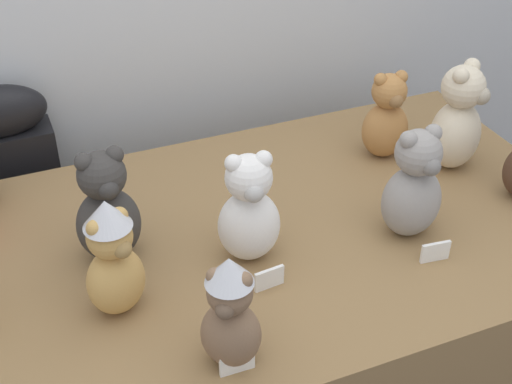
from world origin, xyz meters
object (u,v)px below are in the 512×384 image
at_px(display_table, 256,338).
at_px(teddy_bear_cream, 458,120).
at_px(teddy_bear_snow, 249,211).
at_px(teddy_bear_mocha, 230,314).
at_px(instrument_case, 22,225).
at_px(teddy_bear_charcoal, 107,209).
at_px(teddy_bear_honey, 113,259).
at_px(teddy_bear_caramel, 386,118).
at_px(teddy_bear_ash, 414,186).

distance_m(display_table, teddy_bear_cream, 0.80).
bearing_deg(teddy_bear_snow, teddy_bear_mocha, -109.70).
relative_size(instrument_case, teddy_bear_cream, 3.09).
bearing_deg(teddy_bear_mocha, teddy_bear_cream, 62.51).
relative_size(teddy_bear_snow, teddy_bear_charcoal, 0.97).
height_order(display_table, teddy_bear_charcoal, teddy_bear_charcoal).
bearing_deg(teddy_bear_cream, display_table, 156.20).
bearing_deg(teddy_bear_charcoal, instrument_case, 104.39).
relative_size(teddy_bear_snow, teddy_bear_cream, 0.91).
bearing_deg(teddy_bear_honey, display_table, -3.71).
relative_size(teddy_bear_caramel, teddy_bear_honey, 0.91).
bearing_deg(teddy_bear_ash, display_table, 154.12).
bearing_deg(teddy_bear_cream, teddy_bear_mocha, 177.01).
bearing_deg(teddy_bear_ash, teddy_bear_mocha, -161.96).
bearing_deg(instrument_case, teddy_bear_cream, -25.25).
xyz_separation_m(teddy_bear_snow, teddy_bear_charcoal, (-0.29, 0.12, 0.00)).
distance_m(display_table, instrument_case, 0.81).
distance_m(teddy_bear_cream, teddy_bear_caramel, 0.19).
xyz_separation_m(teddy_bear_snow, teddy_bear_honey, (-0.32, -0.06, 0.01)).
bearing_deg(teddy_bear_snow, teddy_bear_charcoal, 165.95).
distance_m(display_table, teddy_bear_charcoal, 0.60).
xyz_separation_m(display_table, teddy_bear_snow, (-0.05, -0.07, 0.49)).
height_order(teddy_bear_mocha, teddy_bear_honey, teddy_bear_honey).
bearing_deg(teddy_bear_caramel, teddy_bear_ash, -105.47).
bearing_deg(teddy_bear_caramel, teddy_bear_cream, -33.09).
bearing_deg(instrument_case, teddy_bear_charcoal, -72.08).
height_order(instrument_case, teddy_bear_mocha, teddy_bear_mocha).
height_order(display_table, instrument_case, instrument_case).
relative_size(teddy_bear_mocha, teddy_bear_ash, 0.90).
relative_size(instrument_case, teddy_bear_caramel, 3.68).
relative_size(teddy_bear_ash, teddy_bear_honey, 1.03).
height_order(teddy_bear_charcoal, teddy_bear_honey, teddy_bear_charcoal).
relative_size(teddy_bear_charcoal, teddy_bear_cream, 0.94).
distance_m(instrument_case, teddy_bear_honey, 0.85).
bearing_deg(instrument_case, display_table, -49.57).
height_order(teddy_bear_snow, teddy_bear_ash, teddy_bear_ash).
xyz_separation_m(display_table, teddy_bear_caramel, (0.47, 0.20, 0.48)).
xyz_separation_m(teddy_bear_charcoal, teddy_bear_mocha, (0.14, -0.40, -0.01)).
distance_m(teddy_bear_snow, teddy_bear_mocha, 0.32).
bearing_deg(display_table, instrument_case, 130.87).
xyz_separation_m(instrument_case, teddy_bear_cream, (1.14, -0.53, 0.40)).
bearing_deg(teddy_bear_ash, teddy_bear_caramel, 64.70).
bearing_deg(display_table, teddy_bear_mocha, -119.05).
xyz_separation_m(instrument_case, teddy_bear_charcoal, (0.18, -0.56, 0.39)).
height_order(teddy_bear_charcoal, teddy_bear_caramel, teddy_bear_charcoal).
distance_m(display_table, teddy_bear_mocha, 0.64).
bearing_deg(teddy_bear_snow, teddy_bear_honey, -161.53).
bearing_deg(teddy_bear_caramel, teddy_bear_honey, -153.00).
xyz_separation_m(teddy_bear_cream, teddy_bear_mocha, (-0.81, -0.43, -0.02)).
distance_m(display_table, teddy_bear_honey, 0.63).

